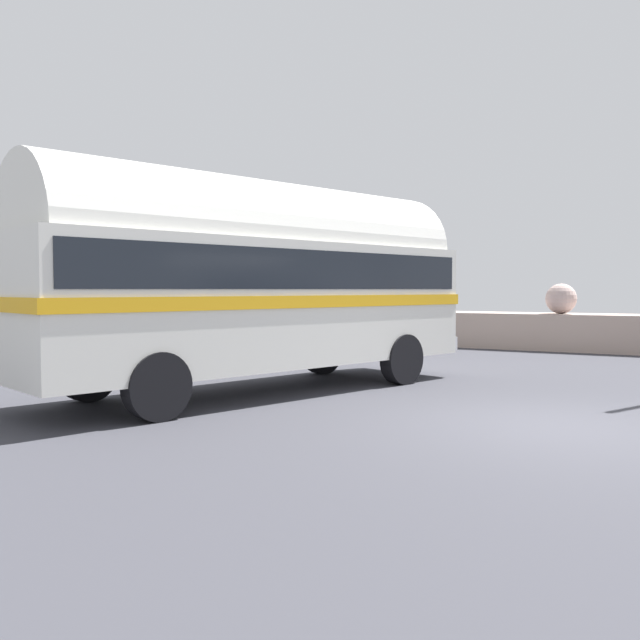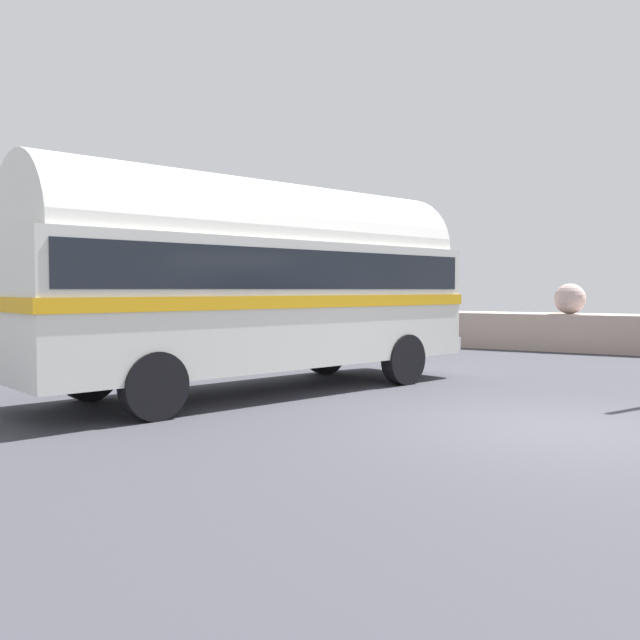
{
  "view_description": "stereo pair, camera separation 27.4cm",
  "coord_description": "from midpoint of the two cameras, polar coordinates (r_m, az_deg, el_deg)",
  "views": [
    {
      "loc": [
        1.53,
        -9.18,
        1.83
      ],
      "look_at": [
        -4.09,
        0.9,
        1.3
      ],
      "focal_mm": 37.55,
      "sensor_mm": 36.0,
      "label": 1
    },
    {
      "loc": [
        1.77,
        -9.04,
        1.83
      ],
      "look_at": [
        -4.09,
        0.9,
        1.3
      ],
      "focal_mm": 37.55,
      "sensor_mm": 36.0,
      "label": 2
    }
  ],
  "objects": [
    {
      "name": "ground",
      "position": [
        9.43,
        20.09,
        -8.64
      ],
      "size": [
        32.0,
        26.0,
        0.02
      ],
      "color": "#36373D"
    },
    {
      "name": "vintage_coach",
      "position": [
        11.76,
        -4.64,
        3.71
      ],
      "size": [
        4.9,
        8.9,
        3.7
      ],
      "rotation": [
        0.0,
        0.0,
        -0.31
      ],
      "color": "black",
      "rests_on": "ground"
    }
  ]
}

